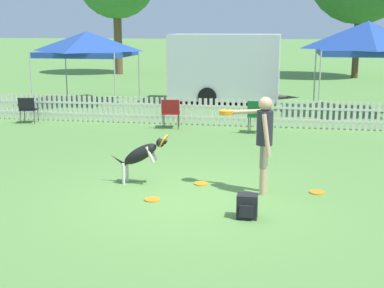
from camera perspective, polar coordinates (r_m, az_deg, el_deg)
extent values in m
plane|color=#5B8C42|center=(9.13, 0.11, -5.75)|extent=(240.00, 240.00, 0.00)
cylinder|color=tan|center=(9.30, 7.53, -3.99)|extent=(0.11, 0.11, 0.47)
cylinder|color=#7A705B|center=(9.19, 7.60, -1.41)|extent=(0.12, 0.12, 0.39)
cylinder|color=tan|center=(9.49, 7.68, -3.66)|extent=(0.11, 0.11, 0.47)
cylinder|color=#7A705B|center=(9.38, 7.75, -1.12)|extent=(0.12, 0.12, 0.39)
cylinder|color=#26262D|center=(9.18, 7.77, 1.71)|extent=(0.30, 0.30, 0.59)
sphere|color=tan|center=(9.12, 7.84, 4.27)|extent=(0.24, 0.24, 0.24)
cylinder|color=tan|center=(8.99, 7.94, 0.91)|extent=(0.21, 0.19, 0.72)
cylinder|color=tan|center=(9.39, 5.80, 3.45)|extent=(0.72, 0.20, 0.14)
cylinder|color=orange|center=(9.50, 3.70, 3.22)|extent=(0.27, 0.27, 0.02)
cylinder|color=orange|center=(9.49, 3.70, 3.38)|extent=(0.27, 0.27, 0.02)
cylinder|color=orange|center=(9.49, 3.70, 3.54)|extent=(0.27, 0.27, 0.02)
ellipsoid|color=black|center=(9.81, -5.53, -1.06)|extent=(0.75, 0.33, 0.57)
ellipsoid|color=silver|center=(9.83, -5.52, -1.33)|extent=(0.39, 0.18, 0.28)
sphere|color=black|center=(9.64, -3.40, 0.12)|extent=(0.16, 0.16, 0.16)
cone|color=black|center=(9.61, -3.03, 0.33)|extent=(0.14, 0.10, 0.13)
cylinder|color=orange|center=(9.61, -3.03, 0.33)|extent=(0.18, 0.28, 0.24)
cone|color=black|center=(9.68, -3.46, 0.54)|extent=(0.05, 0.05, 0.07)
cone|color=black|center=(9.59, -3.63, 0.43)|extent=(0.05, 0.05, 0.07)
cylinder|color=silver|center=(10.10, -6.93, -2.90)|extent=(0.06, 0.06, 0.39)
cylinder|color=silver|center=(9.93, -7.33, -3.18)|extent=(0.06, 0.06, 0.39)
cylinder|color=silver|center=(9.82, -4.19, -0.93)|extent=(0.18, 0.07, 0.31)
cylinder|color=silver|center=(9.66, -4.51, -1.15)|extent=(0.18, 0.07, 0.31)
cone|color=black|center=(10.00, -7.91, -1.68)|extent=(0.34, 0.08, 0.23)
cylinder|color=orange|center=(9.03, -4.24, -5.92)|extent=(0.27, 0.27, 0.02)
cylinder|color=orange|center=(9.89, 1.00, -4.24)|extent=(0.27, 0.27, 0.02)
cylinder|color=orange|center=(9.63, 13.20, -5.04)|extent=(0.27, 0.27, 0.02)
cube|color=black|center=(8.20, 5.91, -6.61)|extent=(0.31, 0.24, 0.37)
cube|color=black|center=(8.08, 5.83, -7.17)|extent=(0.22, 0.04, 0.18)
cube|color=silver|center=(15.60, 4.39, 2.76)|extent=(21.55, 0.04, 0.06)
cube|color=silver|center=(15.55, 4.41, 3.99)|extent=(21.55, 0.04, 0.06)
cube|color=silver|center=(17.82, -19.67, 3.80)|extent=(0.09, 0.02, 0.80)
cube|color=silver|center=(17.74, -19.22, 3.80)|extent=(0.09, 0.02, 0.80)
cube|color=silver|center=(17.66, -18.76, 3.79)|extent=(0.09, 0.02, 0.80)
cube|color=silver|center=(17.58, -18.29, 3.79)|extent=(0.09, 0.02, 0.80)
cube|color=silver|center=(17.51, -17.82, 3.79)|extent=(0.09, 0.02, 0.80)
cube|color=silver|center=(17.43, -17.35, 3.78)|extent=(0.09, 0.02, 0.80)
cube|color=silver|center=(17.36, -16.88, 3.78)|extent=(0.09, 0.02, 0.80)
cube|color=silver|center=(17.28, -16.39, 3.78)|extent=(0.09, 0.02, 0.80)
cube|color=silver|center=(17.21, -15.91, 3.77)|extent=(0.09, 0.02, 0.80)
cube|color=silver|center=(17.14, -15.42, 3.77)|extent=(0.09, 0.02, 0.80)
cube|color=silver|center=(17.08, -14.93, 3.76)|extent=(0.09, 0.02, 0.80)
cube|color=silver|center=(17.01, -14.43, 3.76)|extent=(0.09, 0.02, 0.80)
cube|color=silver|center=(16.94, -13.93, 3.75)|extent=(0.09, 0.02, 0.80)
cube|color=silver|center=(16.88, -13.43, 3.74)|extent=(0.09, 0.02, 0.80)
cube|color=silver|center=(16.81, -12.92, 3.74)|extent=(0.09, 0.02, 0.80)
cube|color=silver|center=(16.75, -12.41, 3.73)|extent=(0.09, 0.02, 0.80)
cube|color=silver|center=(16.69, -11.89, 3.72)|extent=(0.09, 0.02, 0.80)
cube|color=silver|center=(16.63, -11.37, 3.72)|extent=(0.09, 0.02, 0.80)
cube|color=silver|center=(16.57, -10.85, 3.71)|extent=(0.09, 0.02, 0.80)
cube|color=silver|center=(16.52, -10.32, 3.70)|extent=(0.09, 0.02, 0.80)
cube|color=silver|center=(16.46, -9.79, 3.69)|extent=(0.09, 0.02, 0.80)
cube|color=silver|center=(16.41, -9.26, 3.68)|extent=(0.09, 0.02, 0.80)
cube|color=silver|center=(16.36, -8.72, 3.67)|extent=(0.09, 0.02, 0.80)
cube|color=silver|center=(16.30, -8.18, 3.66)|extent=(0.09, 0.02, 0.80)
cube|color=silver|center=(16.26, -7.64, 3.65)|extent=(0.09, 0.02, 0.80)
cube|color=silver|center=(16.21, -7.09, 3.64)|extent=(0.09, 0.02, 0.80)
cube|color=silver|center=(16.16, -6.54, 3.63)|extent=(0.09, 0.02, 0.80)
cube|color=silver|center=(16.12, -5.99, 3.62)|extent=(0.09, 0.02, 0.80)
cube|color=silver|center=(16.07, -5.43, 3.61)|extent=(0.09, 0.02, 0.80)
cube|color=silver|center=(16.03, -4.87, 3.60)|extent=(0.09, 0.02, 0.80)
cube|color=silver|center=(15.99, -4.31, 3.58)|extent=(0.09, 0.02, 0.80)
cube|color=silver|center=(15.95, -3.74, 3.57)|extent=(0.09, 0.02, 0.80)
cube|color=silver|center=(15.91, -3.18, 3.56)|extent=(0.09, 0.02, 0.80)
cube|color=silver|center=(15.88, -2.61, 3.54)|extent=(0.09, 0.02, 0.80)
cube|color=silver|center=(15.84, -2.03, 3.53)|extent=(0.09, 0.02, 0.80)
cube|color=silver|center=(15.81, -1.46, 3.51)|extent=(0.09, 0.02, 0.80)
cube|color=silver|center=(15.78, -0.88, 3.50)|extent=(0.09, 0.02, 0.80)
cube|color=silver|center=(15.75, -0.30, 3.48)|extent=(0.09, 0.02, 0.80)
cube|color=silver|center=(15.72, 0.28, 3.47)|extent=(0.09, 0.02, 0.80)
cube|color=silver|center=(15.70, 0.87, 3.45)|extent=(0.09, 0.02, 0.80)
cube|color=silver|center=(15.67, 1.45, 3.43)|extent=(0.09, 0.02, 0.80)
cube|color=silver|center=(15.65, 2.04, 3.42)|extent=(0.09, 0.02, 0.80)
cube|color=silver|center=(15.63, 2.63, 3.40)|extent=(0.09, 0.02, 0.80)
cube|color=silver|center=(15.61, 3.22, 3.38)|extent=(0.09, 0.02, 0.80)
cube|color=silver|center=(15.59, 3.81, 3.36)|extent=(0.09, 0.02, 0.80)
cube|color=silver|center=(15.57, 4.40, 3.34)|extent=(0.09, 0.02, 0.80)
cube|color=silver|center=(15.56, 5.00, 3.32)|extent=(0.09, 0.02, 0.80)
cube|color=silver|center=(15.55, 5.59, 3.30)|extent=(0.09, 0.02, 0.80)
cube|color=silver|center=(15.53, 6.19, 3.28)|extent=(0.09, 0.02, 0.80)
cube|color=silver|center=(15.52, 6.79, 3.26)|extent=(0.09, 0.02, 0.80)
cube|color=silver|center=(15.52, 7.39, 3.24)|extent=(0.09, 0.02, 0.80)
cube|color=silver|center=(15.51, 7.98, 3.22)|extent=(0.09, 0.02, 0.80)
cube|color=silver|center=(15.51, 8.58, 3.20)|extent=(0.09, 0.02, 0.80)
cube|color=silver|center=(15.50, 9.18, 3.18)|extent=(0.09, 0.02, 0.80)
cube|color=silver|center=(15.50, 9.78, 3.16)|extent=(0.09, 0.02, 0.80)
cube|color=silver|center=(15.50, 10.38, 3.13)|extent=(0.09, 0.02, 0.80)
cube|color=silver|center=(15.50, 10.98, 3.11)|extent=(0.09, 0.02, 0.80)
cube|color=silver|center=(15.51, 11.58, 3.09)|extent=(0.09, 0.02, 0.80)
cube|color=silver|center=(15.51, 12.18, 3.07)|extent=(0.09, 0.02, 0.80)
cube|color=silver|center=(15.52, 12.78, 3.04)|extent=(0.09, 0.02, 0.80)
cube|color=silver|center=(15.53, 13.37, 3.02)|extent=(0.09, 0.02, 0.80)
cube|color=silver|center=(15.54, 13.97, 2.99)|extent=(0.09, 0.02, 0.80)
cube|color=silver|center=(15.55, 14.56, 2.97)|extent=(0.09, 0.02, 0.80)
cube|color=silver|center=(15.57, 15.16, 2.94)|extent=(0.09, 0.02, 0.80)
cube|color=silver|center=(15.58, 15.75, 2.92)|extent=(0.09, 0.02, 0.80)
cube|color=silver|center=(15.60, 16.34, 2.89)|extent=(0.09, 0.02, 0.80)
cube|color=silver|center=(15.62, 16.94, 2.87)|extent=(0.09, 0.02, 0.80)
cube|color=silver|center=(15.64, 17.52, 2.84)|extent=(0.09, 0.02, 0.80)
cube|color=silver|center=(15.66, 18.11, 2.81)|extent=(0.09, 0.02, 0.80)
cube|color=silver|center=(15.69, 18.70, 2.79)|extent=(0.09, 0.02, 0.80)
cube|color=silver|center=(15.71, 19.28, 2.76)|extent=(0.09, 0.02, 0.80)
cylinder|color=#333338|center=(15.54, -1.41, 2.67)|extent=(0.02, 0.02, 0.43)
cylinder|color=#333338|center=(15.56, -3.00, 2.67)|extent=(0.02, 0.02, 0.43)
cylinder|color=#333338|center=(15.11, -1.48, 2.39)|extent=(0.02, 0.02, 0.43)
cylinder|color=#333338|center=(15.14, -3.12, 2.39)|extent=(0.02, 0.02, 0.43)
cube|color=maroon|center=(15.30, -2.26, 3.33)|extent=(0.58, 0.58, 0.03)
cube|color=maroon|center=(15.04, -2.32, 3.97)|extent=(0.51, 0.16, 0.41)
cylinder|color=#333338|center=(14.87, 7.71, 2.18)|extent=(0.02, 0.02, 0.47)
cylinder|color=#333338|center=(14.91, 6.22, 2.24)|extent=(0.02, 0.02, 0.47)
cylinder|color=#333338|center=(14.48, 7.56, 1.91)|extent=(0.02, 0.02, 0.47)
cylinder|color=#333338|center=(14.53, 6.03, 1.98)|extent=(0.02, 0.02, 0.47)
cube|color=#19662D|center=(14.65, 6.91, 2.98)|extent=(0.48, 0.48, 0.03)
cube|color=#19662D|center=(14.42, 6.84, 3.71)|extent=(0.46, 0.12, 0.44)
cylinder|color=#333338|center=(17.03, -16.11, 2.99)|extent=(0.02, 0.02, 0.40)
cylinder|color=#333338|center=(17.14, -17.42, 2.97)|extent=(0.02, 0.02, 0.40)
cylinder|color=#333338|center=(16.64, -16.48, 2.76)|extent=(0.02, 0.02, 0.40)
cylinder|color=#333338|center=(16.76, -17.83, 2.74)|extent=(0.02, 0.02, 0.40)
cube|color=black|center=(16.86, -17.00, 3.54)|extent=(0.56, 0.56, 0.03)
cube|color=black|center=(16.63, -17.26, 4.08)|extent=(0.49, 0.17, 0.38)
cylinder|color=#B2B2B2|center=(19.80, -16.77, 6.49)|extent=(0.04, 0.04, 1.96)
cylinder|color=#B2B2B2|center=(18.63, -8.22, 6.54)|extent=(0.04, 0.04, 1.96)
cylinder|color=#B2B2B2|center=(22.58, -13.27, 7.35)|extent=(0.04, 0.04, 1.96)
cylinder|color=#B2B2B2|center=(21.56, -5.67, 7.39)|extent=(0.04, 0.04, 1.96)
cube|color=#23479E|center=(20.52, -11.09, 9.44)|extent=(3.08, 3.08, 0.20)
pyramid|color=#23479E|center=(20.51, -11.14, 10.71)|extent=(3.08, 3.08, 0.72)
cylinder|color=#B2B2B2|center=(17.03, 13.44, 6.08)|extent=(0.04, 0.04, 2.13)
cylinder|color=#B2B2B2|center=(20.08, 12.96, 7.02)|extent=(0.04, 0.04, 2.13)
cube|color=#23479E|center=(18.64, 18.10, 9.31)|extent=(3.07, 3.07, 0.20)
pyramid|color=#23479E|center=(18.62, 18.22, 10.99)|extent=(3.07, 3.07, 0.89)
cube|color=silver|center=(20.50, 3.56, 8.24)|extent=(4.09, 2.22, 2.42)
cone|color=#3F3F42|center=(20.46, 10.32, 4.93)|extent=(0.80, 0.21, 0.20)
cylinder|color=black|center=(21.74, 2.55, 5.78)|extent=(0.68, 0.19, 0.68)
cylinder|color=black|center=(19.60, 1.64, 5.06)|extent=(0.68, 0.19, 0.68)
cylinder|color=#4C3823|center=(31.71, 17.16, 10.59)|extent=(0.36, 0.36, 4.27)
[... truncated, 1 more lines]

